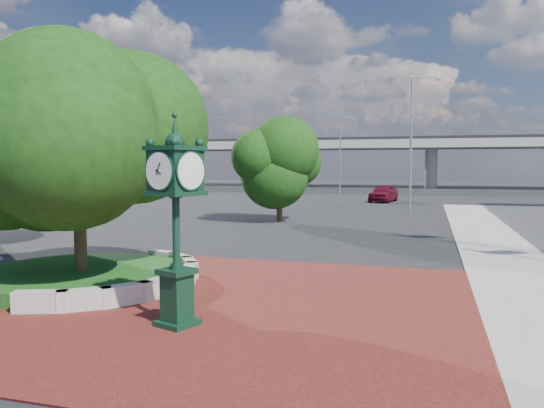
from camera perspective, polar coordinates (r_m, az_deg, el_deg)
The scene contains 11 objects.
ground at distance 14.47m, azimuth -3.39°, elevation -9.76°, with size 200.00×200.00×0.00m, color black.
plaza at distance 13.56m, azimuth -4.86°, elevation -10.64°, with size 12.00×12.00×0.04m, color maroon.
planter_wall at distance 15.52m, azimuth -12.92°, elevation -7.87°, with size 2.96×6.77×0.54m.
grass_bed at distance 16.76m, azimuth -19.81°, elevation -7.36°, with size 6.10×6.10×0.40m, color #124015.
overpass at distance 83.40m, azimuth 13.19°, elevation 6.24°, with size 90.00×12.00×7.50m.
tree_planter at distance 16.44m, azimuth -20.12°, elevation 4.77°, with size 5.20×5.20×6.33m.
tree_street at distance 32.41m, azimuth 0.81°, elevation 3.80°, with size 4.40×4.40×5.45m.
post_clock at distance 11.45m, azimuth -10.29°, elevation -0.94°, with size 1.15×1.15×4.51m.
parked_car at distance 50.92m, azimuth 11.90°, elevation 1.17°, with size 1.97×4.91×1.67m, color #5A0C1C.
street_lamp_near at distance 39.76m, azimuth 15.05°, elevation 7.36°, with size 2.08×1.03×9.81m.
street_lamp_far at distance 57.09m, azimuth 7.55°, elevation 5.70°, with size 1.86×0.71×8.48m.
Camera 1 is at (4.81, -13.19, 3.50)m, focal length 35.00 mm.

